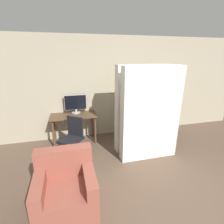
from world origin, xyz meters
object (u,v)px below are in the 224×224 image
at_px(mattress_far, 142,109).
at_px(mattress_near, 151,114).
at_px(monitor, 76,103).
at_px(armchair, 66,188).
at_px(office_chair, 72,142).
at_px(bookshelf, 159,101).

bearing_deg(mattress_far, mattress_near, -90.00).
height_order(monitor, armchair, monitor).
relative_size(office_chair, mattress_near, 0.45).
relative_size(mattress_near, mattress_far, 1.00).
xyz_separation_m(office_chair, mattress_far, (1.65, -0.02, 0.64)).
xyz_separation_m(monitor, bookshelf, (2.44, 0.01, -0.11)).
relative_size(monitor, bookshelf, 0.33).
bearing_deg(bookshelf, armchair, -140.35).
xyz_separation_m(bookshelf, mattress_far, (-0.96, -0.92, 0.11)).
bearing_deg(office_chair, monitor, 79.31).
height_order(office_chair, mattress_near, mattress_near).
height_order(bookshelf, armchair, bookshelf).
bearing_deg(armchair, office_chair, 83.64).
relative_size(monitor, mattress_far, 0.28).
bearing_deg(armchair, mattress_near, 27.65).
relative_size(mattress_near, armchair, 2.37).
distance_m(office_chair, mattress_far, 1.77).
distance_m(bookshelf, armchair, 3.63).
bearing_deg(office_chair, armchair, -96.36).
bearing_deg(office_chair, mattress_near, -15.07).
height_order(mattress_near, armchair, mattress_near).
relative_size(monitor, mattress_near, 0.28).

